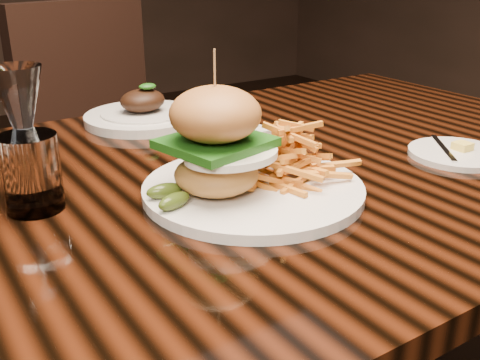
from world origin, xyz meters
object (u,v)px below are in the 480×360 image
far_dish (144,115)px  chair_far (111,141)px  burger_plate (251,157)px  dining_table (213,218)px  wine_glass (19,103)px

far_dish → chair_far: (0.12, 0.55, -0.23)m
burger_plate → far_dish: (0.03, 0.43, -0.04)m
dining_table → chair_far: 0.91m
burger_plate → chair_far: (0.15, 0.99, -0.27)m
dining_table → wine_glass: size_ratio=8.53×
burger_plate → dining_table: bearing=93.0°
dining_table → chair_far: (0.16, 0.89, -0.13)m
dining_table → chair_far: bearing=79.8°
dining_table → burger_plate: burger_plate is taller
burger_plate → chair_far: bearing=80.6°
wine_glass → chair_far: bearing=63.0°
wine_glass → burger_plate: bearing=-31.4°
wine_glass → chair_far: (0.42, 0.82, -0.35)m
far_dish → chair_far: chair_far is taller
burger_plate → far_dish: 0.44m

